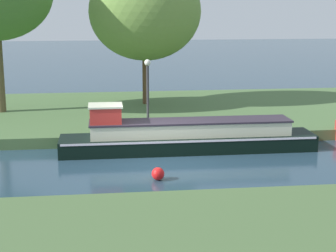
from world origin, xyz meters
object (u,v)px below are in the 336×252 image
object	(u,v)px
black_barge	(185,136)
willow_tree_centre	(145,11)
channel_buoy	(158,174)
mooring_post_near	(100,124)
lamp_post	(148,84)

from	to	relation	value
black_barge	willow_tree_centre	bearing A→B (deg)	96.43
channel_buoy	willow_tree_centre	bearing A→B (deg)	87.34
mooring_post_near	channel_buoy	world-z (taller)	mooring_post_near
lamp_post	mooring_post_near	size ratio (longest dim) A/B	4.22
lamp_post	channel_buoy	size ratio (longest dim) A/B	6.89
black_barge	lamp_post	xyz separation A→B (m)	(-1.10, 2.13, 1.53)
channel_buoy	black_barge	bearing A→B (deg)	67.91
willow_tree_centre	lamp_post	world-z (taller)	willow_tree_centre
black_barge	willow_tree_centre	distance (m)	8.17
willow_tree_centre	mooring_post_near	bearing A→B (deg)	-111.14
black_barge	mooring_post_near	distance (m)	3.29
lamp_post	channel_buoy	world-z (taller)	lamp_post
channel_buoy	mooring_post_near	bearing A→B (deg)	109.72
black_barge	mooring_post_near	bearing A→B (deg)	152.53
lamp_post	mooring_post_near	distance (m)	2.34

